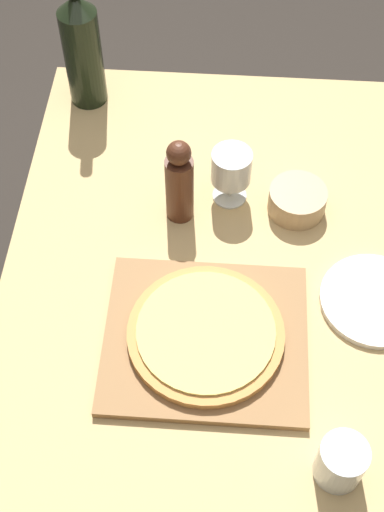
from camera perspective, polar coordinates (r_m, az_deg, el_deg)
ground_plane at (r=2.10m, az=1.68°, el=-14.08°), size 12.00×12.00×0.00m
dining_table at (r=1.51m, az=2.27°, el=-5.21°), size 0.90×1.32×0.75m
cutting_board at (r=1.37m, az=1.09°, el=-6.60°), size 0.39×0.34×0.02m
pizza at (r=1.35m, az=1.11°, el=-6.19°), size 0.30×0.30×0.02m
wine_bottle at (r=1.72m, az=-8.79°, el=16.09°), size 0.09×0.09×0.37m
pepper_mill at (r=1.47m, az=-1.02°, el=5.91°), size 0.06×0.06×0.21m
wine_glass at (r=1.51m, az=3.16°, el=7.01°), size 0.09×0.09×0.13m
small_bowl at (r=1.55m, az=8.41°, el=4.43°), size 0.12×0.12×0.06m
drinking_tumbler at (r=1.25m, az=11.83°, el=-15.82°), size 0.08×0.08×0.09m
dinner_plate at (r=1.46m, az=14.35°, el=-3.45°), size 0.22×0.22×0.01m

